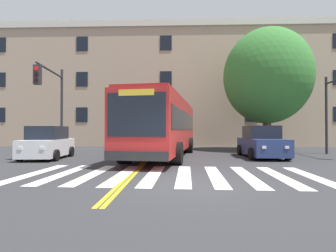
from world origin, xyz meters
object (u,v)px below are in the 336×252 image
object	(u,v)px
car_white_near_lane	(48,144)
car_navy_far_lane	(261,143)
traffic_light_far_corner	(53,94)
street_tree_curbside_large	(267,76)
city_bus	(164,125)
car_grey_behind_bus	(177,135)

from	to	relation	value
car_white_near_lane	car_navy_far_lane	bearing A→B (deg)	5.14
car_navy_far_lane	traffic_light_far_corner	xyz separation A→B (m)	(-12.24, -0.21, 2.86)
traffic_light_far_corner	street_tree_curbside_large	xyz separation A→B (m)	(14.16, 4.92, 1.99)
car_navy_far_lane	traffic_light_far_corner	size ratio (longest dim) A/B	0.80
city_bus	car_navy_far_lane	xyz separation A→B (m)	(5.68, -0.47, -1.05)
traffic_light_far_corner	street_tree_curbside_large	size ratio (longest dim) A/B	0.59
city_bus	car_white_near_lane	bearing A→B (deg)	-166.32
traffic_light_far_corner	car_navy_far_lane	bearing A→B (deg)	0.97
street_tree_curbside_large	traffic_light_far_corner	bearing A→B (deg)	-160.85
car_white_near_lane	city_bus	bearing A→B (deg)	13.68
car_grey_behind_bus	city_bus	bearing A→B (deg)	-94.00
city_bus	street_tree_curbside_large	world-z (taller)	street_tree_curbside_large
car_grey_behind_bus	car_navy_far_lane	bearing A→B (deg)	-66.84
car_white_near_lane	car_grey_behind_bus	distance (m)	14.46
street_tree_curbside_large	car_grey_behind_bus	bearing A→B (deg)	135.31
car_navy_far_lane	car_grey_behind_bus	size ratio (longest dim) A/B	0.92
car_grey_behind_bus	street_tree_curbside_large	bearing A→B (deg)	-44.69
car_white_near_lane	street_tree_curbside_large	distance (m)	15.93
traffic_light_far_corner	street_tree_curbside_large	world-z (taller)	street_tree_curbside_large
car_white_near_lane	car_grey_behind_bus	world-z (taller)	car_grey_behind_bus
traffic_light_far_corner	car_grey_behind_bus	bearing A→B (deg)	57.88
city_bus	car_white_near_lane	distance (m)	6.68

